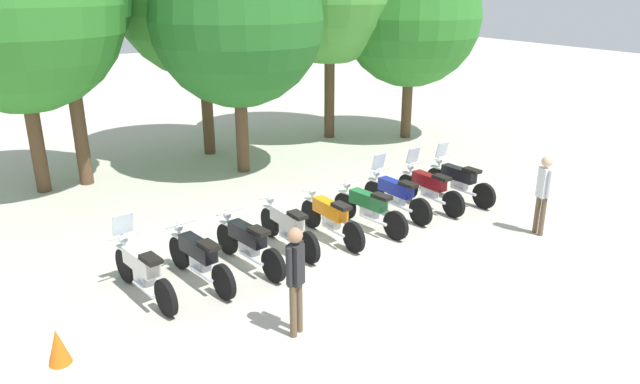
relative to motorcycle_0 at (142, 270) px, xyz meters
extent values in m
plane|color=#BCB7A8|center=(4.04, 0.65, -0.52)|extent=(80.00, 80.00, 0.00)
cylinder|color=black|center=(-0.18, 0.71, -0.20)|extent=(0.25, 0.65, 0.64)
cylinder|color=black|center=(0.20, -0.79, -0.20)|extent=(0.25, 0.65, 0.64)
cube|color=silver|center=(-0.18, 0.71, 0.14)|extent=(0.20, 0.38, 0.04)
cube|color=silver|center=(0.00, 0.01, 0.15)|extent=(0.48, 0.98, 0.30)
cube|color=silver|center=(0.01, -0.04, -0.12)|extent=(0.31, 0.44, 0.24)
cube|color=black|center=(0.10, -0.38, 0.34)|extent=(0.34, 0.49, 0.08)
cylinder|color=silver|center=(-0.15, 0.62, 0.12)|extent=(0.10, 0.23, 0.64)
cylinder|color=silver|center=(-0.13, 0.54, 0.45)|extent=(0.61, 0.19, 0.04)
sphere|color=silver|center=(-0.16, 0.66, 0.33)|extent=(0.19, 0.19, 0.16)
cylinder|color=silver|center=(-0.07, -0.37, -0.18)|extent=(0.24, 0.70, 0.07)
cube|color=silver|center=(-0.15, 0.60, 0.65)|extent=(0.38, 0.22, 0.39)
cylinder|color=black|center=(0.83, 0.79, -0.20)|extent=(0.25, 0.65, 0.64)
cylinder|color=black|center=(1.20, -0.72, -0.20)|extent=(0.25, 0.65, 0.64)
cube|color=silver|center=(0.83, 0.79, 0.14)|extent=(0.20, 0.38, 0.04)
cube|color=black|center=(1.01, 0.08, 0.15)|extent=(0.48, 0.98, 0.30)
cube|color=silver|center=(1.02, 0.03, -0.12)|extent=(0.31, 0.44, 0.24)
cube|color=black|center=(1.10, -0.31, 0.34)|extent=(0.34, 0.48, 0.08)
cylinder|color=silver|center=(0.86, 0.70, 0.12)|extent=(0.10, 0.23, 0.64)
cylinder|color=silver|center=(0.88, 0.61, 0.45)|extent=(0.61, 0.18, 0.04)
sphere|color=silver|center=(0.85, 0.74, 0.33)|extent=(0.19, 0.19, 0.16)
cylinder|color=silver|center=(0.93, -0.30, -0.18)|extent=(0.23, 0.70, 0.07)
cylinder|color=black|center=(1.85, 0.97, -0.20)|extent=(0.25, 0.65, 0.64)
cylinder|color=black|center=(2.20, -0.54, -0.20)|extent=(0.25, 0.65, 0.64)
cube|color=silver|center=(1.85, 0.97, 0.14)|extent=(0.20, 0.38, 0.04)
cube|color=black|center=(2.01, 0.26, 0.15)|extent=(0.47, 0.98, 0.30)
cube|color=silver|center=(2.02, 0.21, -0.12)|extent=(0.31, 0.44, 0.24)
cube|color=black|center=(2.11, -0.13, 0.34)|extent=(0.34, 0.48, 0.08)
cylinder|color=silver|center=(1.87, 0.88, 0.12)|extent=(0.10, 0.23, 0.64)
cylinder|color=silver|center=(1.89, 0.79, 0.45)|extent=(0.61, 0.18, 0.04)
sphere|color=silver|center=(1.86, 0.92, 0.33)|extent=(0.19, 0.19, 0.16)
cylinder|color=silver|center=(1.94, -0.12, -0.18)|extent=(0.23, 0.70, 0.07)
cylinder|color=black|center=(2.94, 1.38, -0.20)|extent=(0.17, 0.65, 0.64)
cylinder|color=black|center=(3.12, -0.16, -0.20)|extent=(0.17, 0.65, 0.64)
cube|color=silver|center=(2.94, 1.38, 0.14)|extent=(0.16, 0.37, 0.04)
cube|color=silver|center=(3.02, 0.66, 0.15)|extent=(0.37, 0.97, 0.30)
cube|color=silver|center=(3.03, 0.61, -0.12)|extent=(0.26, 0.42, 0.24)
cube|color=black|center=(3.07, 0.26, 0.34)|extent=(0.29, 0.46, 0.08)
cylinder|color=silver|center=(2.95, 1.29, 0.12)|extent=(0.08, 0.23, 0.64)
cylinder|color=silver|center=(2.96, 1.20, 0.45)|extent=(0.62, 0.11, 0.04)
sphere|color=silver|center=(2.95, 1.33, 0.33)|extent=(0.18, 0.18, 0.16)
cylinder|color=silver|center=(2.91, 0.29, -0.18)|extent=(0.15, 0.70, 0.07)
cylinder|color=black|center=(3.94, 1.40, -0.20)|extent=(0.18, 0.65, 0.64)
cylinder|color=black|center=(4.13, -0.14, -0.20)|extent=(0.18, 0.65, 0.64)
cube|color=silver|center=(3.94, 1.40, 0.14)|extent=(0.16, 0.37, 0.04)
cube|color=orange|center=(4.03, 0.68, 0.15)|extent=(0.37, 0.97, 0.30)
cube|color=silver|center=(4.04, 0.63, -0.12)|extent=(0.27, 0.42, 0.24)
cube|color=black|center=(4.08, 0.28, 0.34)|extent=(0.29, 0.47, 0.08)
cylinder|color=silver|center=(3.95, 1.31, 0.12)|extent=(0.08, 0.23, 0.64)
cylinder|color=silver|center=(3.96, 1.22, 0.45)|extent=(0.62, 0.11, 0.04)
sphere|color=silver|center=(3.95, 1.35, 0.33)|extent=(0.18, 0.18, 0.16)
cylinder|color=silver|center=(3.91, 0.31, -0.18)|extent=(0.16, 0.70, 0.07)
cylinder|color=black|center=(4.86, 1.47, -0.20)|extent=(0.25, 0.65, 0.64)
cylinder|color=black|center=(5.23, -0.03, -0.20)|extent=(0.25, 0.65, 0.64)
cube|color=silver|center=(4.86, 1.47, 0.14)|extent=(0.20, 0.38, 0.04)
cube|color=#1E6033|center=(5.03, 0.77, 0.15)|extent=(0.48, 0.98, 0.30)
cube|color=silver|center=(5.04, 0.72, -0.12)|extent=(0.31, 0.44, 0.24)
cube|color=black|center=(5.13, 0.38, 0.34)|extent=(0.34, 0.48, 0.08)
cylinder|color=silver|center=(4.88, 1.38, 0.12)|extent=(0.10, 0.23, 0.64)
cylinder|color=silver|center=(4.90, 1.30, 0.45)|extent=(0.61, 0.18, 0.04)
sphere|color=silver|center=(4.87, 1.42, 0.33)|extent=(0.19, 0.19, 0.16)
cylinder|color=silver|center=(4.96, 0.39, -0.18)|extent=(0.23, 0.70, 0.07)
cylinder|color=black|center=(5.93, 1.89, -0.20)|extent=(0.20, 0.65, 0.64)
cylinder|color=black|center=(6.17, 0.36, -0.20)|extent=(0.20, 0.65, 0.64)
cube|color=silver|center=(5.93, 1.89, 0.14)|extent=(0.18, 0.37, 0.04)
cube|color=navy|center=(6.04, 1.17, 0.15)|extent=(0.41, 0.98, 0.30)
cube|color=silver|center=(6.05, 1.12, -0.12)|extent=(0.28, 0.43, 0.24)
cube|color=black|center=(6.10, 0.78, 0.34)|extent=(0.31, 0.47, 0.08)
cylinder|color=silver|center=(5.94, 1.80, 0.12)|extent=(0.09, 0.23, 0.64)
cylinder|color=silver|center=(5.95, 1.71, 0.45)|extent=(0.62, 0.13, 0.04)
sphere|color=silver|center=(5.93, 1.84, 0.33)|extent=(0.18, 0.18, 0.16)
cylinder|color=silver|center=(5.94, 0.80, -0.18)|extent=(0.18, 0.70, 0.07)
cube|color=silver|center=(5.94, 1.77, 0.65)|extent=(0.38, 0.19, 0.39)
cylinder|color=black|center=(6.96, 1.93, -0.20)|extent=(0.17, 0.65, 0.64)
cylinder|color=black|center=(7.14, 0.39, -0.20)|extent=(0.17, 0.65, 0.64)
cube|color=silver|center=(6.96, 1.93, 0.14)|extent=(0.16, 0.37, 0.04)
cube|color=maroon|center=(7.05, 1.21, 0.15)|extent=(0.37, 0.97, 0.30)
cube|color=silver|center=(7.05, 1.16, -0.12)|extent=(0.27, 0.42, 0.24)
cube|color=black|center=(7.10, 0.82, 0.34)|extent=(0.29, 0.46, 0.08)
cylinder|color=silver|center=(6.97, 1.84, 0.12)|extent=(0.08, 0.23, 0.64)
cylinder|color=silver|center=(6.99, 1.75, 0.45)|extent=(0.62, 0.11, 0.04)
sphere|color=silver|center=(6.97, 1.88, 0.33)|extent=(0.18, 0.18, 0.16)
cylinder|color=silver|center=(6.93, 0.85, -0.18)|extent=(0.15, 0.70, 0.07)
cube|color=silver|center=(6.98, 1.81, 0.65)|extent=(0.37, 0.17, 0.39)
cylinder|color=black|center=(7.95, 2.03, -0.20)|extent=(0.19, 0.65, 0.64)
cylinder|color=black|center=(8.17, 0.50, -0.20)|extent=(0.19, 0.65, 0.64)
cube|color=silver|center=(7.95, 2.03, 0.14)|extent=(0.17, 0.37, 0.04)
cube|color=black|center=(8.05, 1.32, 0.15)|extent=(0.40, 0.98, 0.30)
cube|color=silver|center=(8.06, 1.27, -0.12)|extent=(0.28, 0.43, 0.24)
cube|color=black|center=(8.11, 0.92, 0.34)|extent=(0.30, 0.47, 0.08)
cylinder|color=silver|center=(7.96, 1.94, 0.12)|extent=(0.08, 0.23, 0.64)
cylinder|color=silver|center=(7.97, 1.86, 0.45)|extent=(0.62, 0.13, 0.04)
sphere|color=silver|center=(7.95, 1.98, 0.33)|extent=(0.18, 0.18, 0.16)
cylinder|color=silver|center=(7.95, 0.95, -0.18)|extent=(0.17, 0.70, 0.07)
cube|color=silver|center=(7.96, 1.91, 0.65)|extent=(0.38, 0.18, 0.39)
cylinder|color=brown|center=(8.16, -1.14, -0.09)|extent=(0.12, 0.12, 0.85)
cylinder|color=brown|center=(8.14, -1.31, -0.09)|extent=(0.12, 0.12, 0.85)
cube|color=silver|center=(8.15, -1.22, 0.66)|extent=(0.22, 0.24, 0.64)
cylinder|color=silver|center=(8.17, -1.06, 0.67)|extent=(0.09, 0.09, 0.61)
cylinder|color=silver|center=(8.14, -1.38, 0.67)|extent=(0.09, 0.09, 0.61)
sphere|color=#DBAD89|center=(8.15, -1.22, 1.12)|extent=(0.26, 0.26, 0.23)
cylinder|color=brown|center=(1.77, -2.30, -0.08)|extent=(0.15, 0.15, 0.87)
cylinder|color=brown|center=(1.92, -2.21, -0.08)|extent=(0.15, 0.15, 0.87)
cube|color=#262628|center=(1.85, -2.26, 0.67)|extent=(0.29, 0.29, 0.65)
cylinder|color=#262628|center=(1.71, -2.34, 0.69)|extent=(0.11, 0.11, 0.62)
cylinder|color=#262628|center=(1.98, -2.17, 0.69)|extent=(0.11, 0.11, 0.62)
sphere|color=#A87A5B|center=(1.85, -2.26, 1.15)|extent=(0.32, 0.32, 0.23)
cylinder|color=brown|center=(-1.20, 6.84, 0.92)|extent=(0.36, 0.36, 2.88)
sphere|color=#2D7A28|center=(-1.20, 6.84, 4.16)|extent=(5.14, 5.14, 5.14)
cylinder|color=brown|center=(-0.13, 6.98, 1.30)|extent=(0.36, 0.36, 3.64)
cylinder|color=brown|center=(3.80, 8.40, 1.08)|extent=(0.36, 0.36, 3.19)
cylinder|color=brown|center=(4.09, 6.08, 0.79)|extent=(0.36, 0.36, 2.61)
sphere|color=#236623|center=(4.09, 6.08, 3.73)|extent=(4.68, 4.68, 4.68)
cylinder|color=brown|center=(8.26, 8.51, 1.18)|extent=(0.36, 0.36, 3.39)
cylinder|color=brown|center=(10.67, 7.21, 0.74)|extent=(0.36, 0.36, 2.51)
sphere|color=#2D7A28|center=(10.67, 7.21, 3.62)|extent=(4.65, 4.65, 4.65)
cone|color=orange|center=(-1.47, -1.37, -0.24)|extent=(0.32, 0.32, 0.55)
camera|label=1|loc=(-1.38, -9.23, 4.55)|focal=32.28mm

